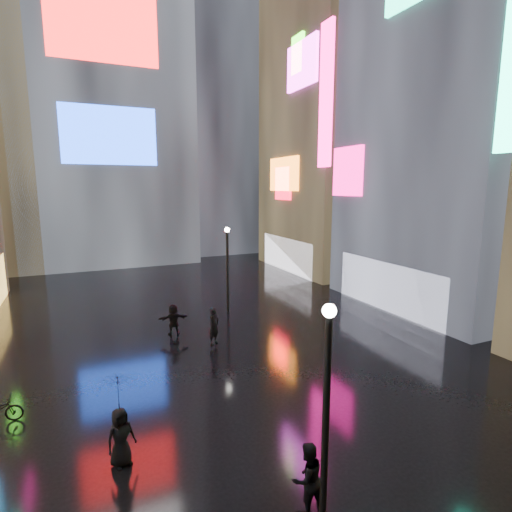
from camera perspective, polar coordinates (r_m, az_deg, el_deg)
ground at (r=23.54m, az=-8.04°, el=-8.97°), size 140.00×140.00×0.00m
building_right_mid at (r=29.66m, az=27.45°, el=23.32°), size 10.28×13.70×30.00m
building_right_far at (r=38.91m, az=11.42°, el=19.17°), size 10.28×12.00×28.00m
tower_main at (r=47.49m, az=-21.59°, el=25.67°), size 16.00×14.20×42.00m
tower_flank_right at (r=50.67m, az=-6.79°, el=20.54°), size 12.00×12.00×34.00m
lamp_near at (r=9.26m, az=10.01°, el=-20.22°), size 0.30×0.30×5.20m
lamp_far at (r=24.02m, az=-4.09°, el=-1.25°), size 0.30×0.30×5.20m
pedestrian_1 at (r=10.72m, az=7.31°, el=-28.93°), size 0.90×0.73×1.72m
pedestrian_4 at (r=12.52m, az=-18.76°, el=-23.28°), size 0.94×0.79×1.65m
pedestrian_5 at (r=21.24m, az=-11.70°, el=-8.90°), size 1.53×0.60×1.61m
pedestrian_6 at (r=19.68m, az=-6.01°, el=-9.92°), size 0.80×0.75×1.84m
umbrella_2 at (r=11.87m, az=-19.13°, el=-17.95°), size 1.41×1.42×0.97m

